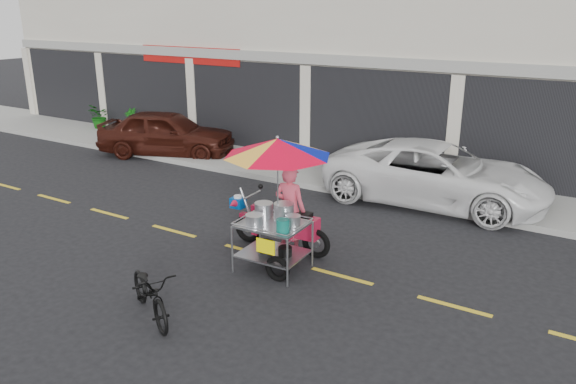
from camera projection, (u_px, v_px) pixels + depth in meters
The scene contains 9 objects.
ground at pixel (342, 276), 9.98m from camera, with size 90.00×90.00×0.00m, color black.
sidewalk at pixel (438, 190), 14.39m from camera, with size 45.00×3.00×0.15m, color gray.
centerline at pixel (342, 276), 9.98m from camera, with size 42.00×0.10×0.01m, color gold.
maroon_sedan at pixel (167, 133), 17.82m from camera, with size 1.72×4.28×1.46m, color #33120B.
white_pickup at pixel (436, 174), 13.47m from camera, with size 2.44×5.30×1.47m, color white.
plant_tall at pixel (100, 116), 21.19m from camera, with size 0.82×0.71×0.91m, color #0C460B.
plant_short at pixel (131, 121), 20.36m from camera, with size 0.51×0.51×0.91m, color #0C460B.
near_bicycle at pixel (150, 292), 8.54m from camera, with size 0.57×1.62×0.85m, color black.
food_vendor_rig at pixel (281, 183), 10.07m from camera, with size 2.51×1.97×2.48m.
Camera 1 is at (3.92, -8.15, 4.57)m, focal length 35.00 mm.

